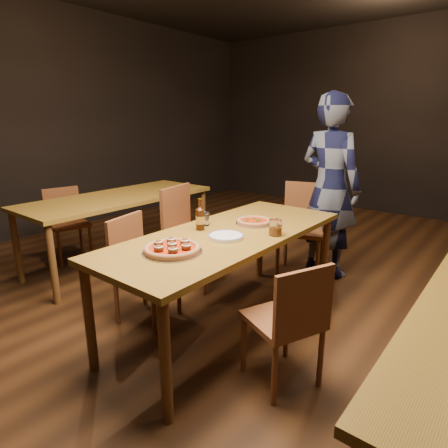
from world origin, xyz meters
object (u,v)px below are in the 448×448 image
Objects in this scene: chair_main_nw at (147,268)px; water_glass at (204,219)px; chair_main_e at (283,318)px; table_left at (119,202)px; chair_nbr_left at (69,224)px; beer_bottle at (200,219)px; amber_glass at (275,227)px; plate_stack at (226,236)px; pizza_margherita at (254,221)px; table_main at (228,241)px; pizza_meatball at (172,248)px; chair_main_sw at (196,235)px; diner at (330,187)px; chair_end at (302,229)px.

water_glass is at bearing -56.30° from chair_main_nw.
table_left is at bearing -80.54° from chair_main_e.
chair_nbr_left is 2.10m from beer_bottle.
plate_stack is at bearing -130.36° from amber_glass.
chair_main_nw is at bearing -133.98° from pizza_margherita.
pizza_meatball is at bearing -90.44° from table_main.
table_main is 0.85m from chair_main_sw.
amber_glass is (0.55, 0.12, 0.01)m from water_glass.
chair_main_nw is at bearing -152.35° from amber_glass.
chair_main_sw reaches higher than pizza_meatball.
diner is (0.68, 1.75, 0.46)m from chair_main_nw.
pizza_margherita is 1.24× the size of beer_bottle.
diner is at bearing -46.20° from chair_nbr_left.
table_left is 2.45× the size of chair_main_e.
chair_main_e is 0.99× the size of chair_nbr_left.
water_glass is (-0.27, -0.27, 0.03)m from pizza_margherita.
table_left is 5.50× the size of pizza_meatball.
plate_stack is (1.77, -0.42, 0.08)m from table_left.
pizza_margherita is 2.50× the size of amber_glass.
water_glass is 0.57m from amber_glass.
amber_glass is at bearing -27.97° from pizza_margherita.
table_main is at bearing -154.18° from amber_glass.
beer_bottle is at bearing -72.69° from chair_main_nw.
chair_nbr_left is at bearing -152.12° from table_left.
chair_main_e reaches higher than table_main.
plate_stack is at bearing 99.19° from diner.
chair_end is at bearing 107.43° from amber_glass.
chair_nbr_left is at bearing 177.37° from beer_bottle.
chair_nbr_left is at bearing 166.16° from pizza_meatball.
chair_main_e is (0.62, -0.28, -0.27)m from table_main.
chair_main_sw is 1.17× the size of chair_nbr_left.
chair_main_nw is at bearing -151.39° from table_main.
beer_bottle is (2.06, -0.09, 0.42)m from chair_nbr_left.
diner is (0.12, 1.45, 0.21)m from table_main.
diner reaches higher than chair_nbr_left.
table_left is at bearing 48.63° from chair_main_nw.
plate_stack is 1.57m from diner.
diner is (0.13, 1.99, 0.11)m from pizza_meatball.
chair_end is 0.49m from diner.
chair_main_nw is at bearing -126.45° from chair_end.
chair_main_e is at bearing 23.07° from pizza_meatball.
plate_stack is at bearing 79.57° from pizza_meatball.
pizza_margherita is at bearing 88.33° from pizza_meatball.
chair_main_nw is at bearing 79.77° from diner.
beer_bottle is at bearing -80.05° from chair_nbr_left.
plate_stack is at bearing -58.64° from table_main.
table_left is 2.01m from amber_glass.
chair_nbr_left is at bearing 65.99° from chair_main_nw.
chair_main_e is (2.32, -0.58, -0.27)m from table_left.
pizza_meatball reaches higher than plate_stack.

